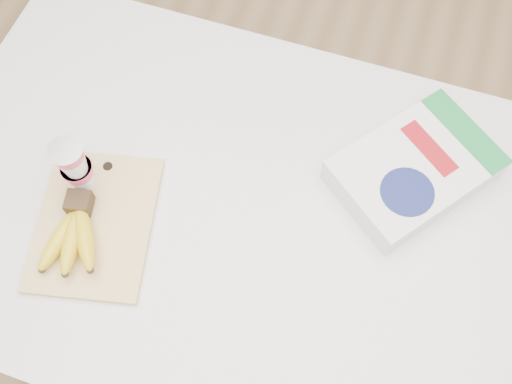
% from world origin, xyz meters
% --- Properties ---
extents(room, '(4.00, 4.00, 4.00)m').
position_xyz_m(room, '(0.00, 0.00, 1.35)').
color(room, tan).
rests_on(room, ground).
extents(table, '(1.32, 0.88, 0.99)m').
position_xyz_m(table, '(0.00, 0.00, 0.50)').
color(table, silver).
rests_on(table, ground).
extents(cutting_board, '(0.29, 0.35, 0.02)m').
position_xyz_m(cutting_board, '(-0.25, -0.13, 1.00)').
color(cutting_board, '#E4BB7D').
rests_on(cutting_board, table).
extents(bananas, '(0.13, 0.18, 0.06)m').
position_xyz_m(bananas, '(-0.27, -0.17, 1.03)').
color(bananas, '#382816').
rests_on(bananas, cutting_board).
extents(yogurt_stack, '(0.07, 0.07, 0.15)m').
position_xyz_m(yogurt_stack, '(-0.30, -0.06, 1.09)').
color(yogurt_stack, white).
rests_on(yogurt_stack, cutting_board).
extents(cereal_box, '(0.36, 0.38, 0.07)m').
position_xyz_m(cereal_box, '(0.32, 0.18, 1.03)').
color(cereal_box, white).
rests_on(cereal_box, table).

